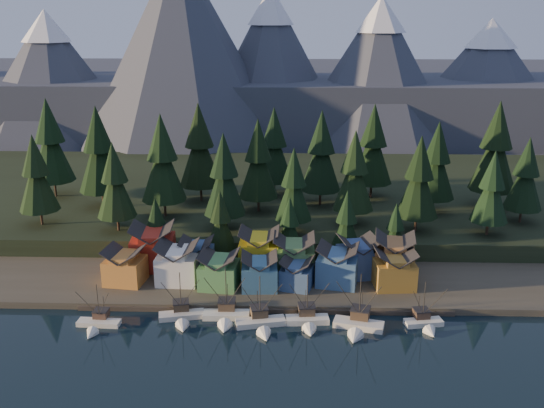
{
  "coord_description": "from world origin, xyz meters",
  "views": [
    {
      "loc": [
        5.3,
        -100.37,
        61.23
      ],
      "look_at": [
        1.04,
        30.0,
        19.46
      ],
      "focal_mm": 40.0,
      "sensor_mm": 36.0,
      "label": 1
    }
  ],
  "objects_px": {
    "boat_5": "(358,319)",
    "house_front_1": "(178,261)",
    "boat_4": "(308,314)",
    "house_back_1": "(197,255)",
    "boat_1": "(181,311)",
    "house_back_0": "(153,245)",
    "boat_2": "(226,310)",
    "boat_3": "(261,318)",
    "boat_6": "(426,318)",
    "house_front_0": "(125,264)",
    "boat_0": "(97,319)"
  },
  "relations": [
    {
      "from": "house_front_1",
      "to": "boat_6",
      "type": "bearing_deg",
      "value": -15.43
    },
    {
      "from": "boat_1",
      "to": "boat_4",
      "type": "bearing_deg",
      "value": -14.34
    },
    {
      "from": "boat_5",
      "to": "house_front_0",
      "type": "bearing_deg",
      "value": 175.6
    },
    {
      "from": "boat_0",
      "to": "house_front_1",
      "type": "height_order",
      "value": "house_front_1"
    },
    {
      "from": "boat_6",
      "to": "house_back_1",
      "type": "distance_m",
      "value": 54.32
    },
    {
      "from": "boat_3",
      "to": "house_back_1",
      "type": "bearing_deg",
      "value": 113.38
    },
    {
      "from": "house_front_1",
      "to": "house_back_0",
      "type": "relative_size",
      "value": 0.87
    },
    {
      "from": "boat_0",
      "to": "house_front_1",
      "type": "relative_size",
      "value": 1.04
    },
    {
      "from": "boat_6",
      "to": "house_back_0",
      "type": "distance_m",
      "value": 65.64
    },
    {
      "from": "boat_0",
      "to": "house_front_0",
      "type": "height_order",
      "value": "house_front_0"
    },
    {
      "from": "house_front_0",
      "to": "boat_4",
      "type": "bearing_deg",
      "value": -13.31
    },
    {
      "from": "boat_5",
      "to": "boat_0",
      "type": "bearing_deg",
      "value": -164.82
    },
    {
      "from": "boat_3",
      "to": "house_back_0",
      "type": "xyz_separation_m",
      "value": [
        -27.49,
        25.94,
        5.02
      ]
    },
    {
      "from": "boat_4",
      "to": "house_back_0",
      "type": "relative_size",
      "value": 1.07
    },
    {
      "from": "boat_1",
      "to": "house_back_0",
      "type": "height_order",
      "value": "house_back_0"
    },
    {
      "from": "boat_0",
      "to": "house_back_0",
      "type": "bearing_deg",
      "value": 81.02
    },
    {
      "from": "boat_0",
      "to": "house_back_0",
      "type": "relative_size",
      "value": 0.91
    },
    {
      "from": "boat_4",
      "to": "house_front_1",
      "type": "height_order",
      "value": "house_front_1"
    },
    {
      "from": "house_front_1",
      "to": "boat_2",
      "type": "bearing_deg",
      "value": -48.54
    },
    {
      "from": "boat_2",
      "to": "boat_6",
      "type": "height_order",
      "value": "boat_2"
    },
    {
      "from": "boat_1",
      "to": "house_back_1",
      "type": "xyz_separation_m",
      "value": [
        0.17,
        20.58,
        3.84
      ]
    },
    {
      "from": "boat_0",
      "to": "boat_1",
      "type": "xyz_separation_m",
      "value": [
        16.63,
        3.55,
        0.29
      ]
    },
    {
      "from": "boat_5",
      "to": "house_back_0",
      "type": "xyz_separation_m",
      "value": [
        -46.86,
        26.31,
        4.69
      ]
    },
    {
      "from": "boat_2",
      "to": "boat_4",
      "type": "distance_m",
      "value": 16.97
    },
    {
      "from": "boat_5",
      "to": "boat_6",
      "type": "height_order",
      "value": "boat_5"
    },
    {
      "from": "boat_1",
      "to": "boat_4",
      "type": "xyz_separation_m",
      "value": [
        26.06,
        -1.03,
        0.23
      ]
    },
    {
      "from": "boat_4",
      "to": "house_front_0",
      "type": "xyz_separation_m",
      "value": [
        -41.48,
        15.72,
        3.6
      ]
    },
    {
      "from": "boat_0",
      "to": "house_front_0",
      "type": "xyz_separation_m",
      "value": [
        1.21,
        18.24,
        4.12
      ]
    },
    {
      "from": "boat_1",
      "to": "boat_5",
      "type": "relative_size",
      "value": 0.87
    },
    {
      "from": "boat_1",
      "to": "house_back_0",
      "type": "distance_m",
      "value": 26.31
    },
    {
      "from": "boat_4",
      "to": "boat_5",
      "type": "distance_m",
      "value": 10.14
    },
    {
      "from": "boat_2",
      "to": "house_front_0",
      "type": "relative_size",
      "value": 1.29
    },
    {
      "from": "boat_1",
      "to": "boat_5",
      "type": "distance_m",
      "value": 36.14
    },
    {
      "from": "boat_2",
      "to": "house_back_0",
      "type": "distance_m",
      "value": 30.94
    },
    {
      "from": "boat_6",
      "to": "house_back_1",
      "type": "bearing_deg",
      "value": 146.26
    },
    {
      "from": "boat_4",
      "to": "house_back_1",
      "type": "distance_m",
      "value": 33.91
    },
    {
      "from": "boat_3",
      "to": "boat_4",
      "type": "height_order",
      "value": "boat_3"
    },
    {
      "from": "boat_4",
      "to": "house_back_1",
      "type": "xyz_separation_m",
      "value": [
        -25.89,
        21.61,
        3.61
      ]
    },
    {
      "from": "boat_5",
      "to": "house_front_1",
      "type": "distance_m",
      "value": 43.75
    },
    {
      "from": "boat_2",
      "to": "boat_3",
      "type": "bearing_deg",
      "value": -21.98
    },
    {
      "from": "boat_5",
      "to": "house_back_1",
      "type": "bearing_deg",
      "value": 161.25
    },
    {
      "from": "boat_2",
      "to": "boat_3",
      "type": "height_order",
      "value": "boat_2"
    },
    {
      "from": "boat_4",
      "to": "boat_2",
      "type": "bearing_deg",
      "value": 170.41
    },
    {
      "from": "boat_6",
      "to": "house_front_1",
      "type": "bearing_deg",
      "value": 152.44
    },
    {
      "from": "boat_6",
      "to": "boat_0",
      "type": "bearing_deg",
      "value": 171.97
    },
    {
      "from": "boat_3",
      "to": "house_front_0",
      "type": "relative_size",
      "value": 1.25
    },
    {
      "from": "boat_5",
      "to": "house_front_1",
      "type": "bearing_deg",
      "value": 169.36
    },
    {
      "from": "boat_0",
      "to": "boat_3",
      "type": "bearing_deg",
      "value": 4.93
    },
    {
      "from": "boat_3",
      "to": "house_back_1",
      "type": "xyz_separation_m",
      "value": [
        -16.48,
        23.09,
        3.76
      ]
    },
    {
      "from": "house_back_0",
      "to": "boat_1",
      "type": "bearing_deg",
      "value": -69.6
    }
  ]
}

